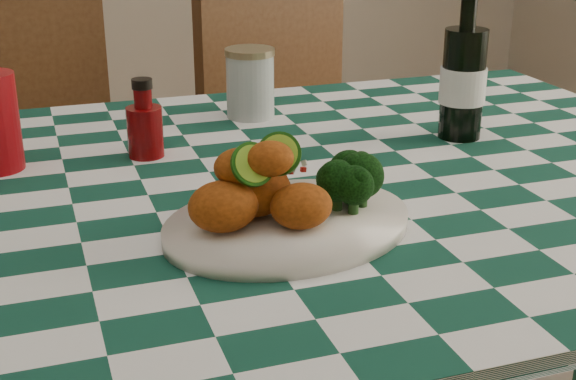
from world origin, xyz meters
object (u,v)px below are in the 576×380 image
object	(u,v)px
beer_bottle	(464,63)
wooden_chair_right	(321,174)
fried_chicken_pile	(268,182)
ketchup_bottle	(144,118)
wooden_chair_left	(46,212)
mason_jar	(250,83)
plate	(288,224)

from	to	relation	value
beer_bottle	wooden_chair_right	size ratio (longest dim) A/B	0.26
fried_chicken_pile	wooden_chair_right	world-z (taller)	wooden_chair_right
ketchup_bottle	wooden_chair_left	distance (m)	0.65
mason_jar	wooden_chair_left	xyz separation A→B (m)	(-0.38, 0.37, -0.35)
fried_chicken_pile	ketchup_bottle	distance (m)	0.36
plate	beer_bottle	distance (m)	0.50
fried_chicken_pile	wooden_chair_left	xyz separation A→B (m)	(-0.25, 0.88, -0.36)
plate	wooden_chair_right	bearing A→B (deg)	66.49
mason_jar	plate	bearing A→B (deg)	-101.10
plate	wooden_chair_right	world-z (taller)	wooden_chair_right
plate	wooden_chair_left	size ratio (longest dim) A/B	0.32
fried_chicken_pile	beer_bottle	xyz separation A→B (m)	(0.43, 0.28, 0.06)
wooden_chair_left	plate	bearing A→B (deg)	-84.39
ketchup_bottle	beer_bottle	distance (m)	0.53
wooden_chair_left	mason_jar	bearing A→B (deg)	-56.09
mason_jar	beer_bottle	bearing A→B (deg)	-37.97
wooden_chair_left	wooden_chair_right	world-z (taller)	wooden_chair_left
mason_jar	wooden_chair_left	distance (m)	0.63
fried_chicken_pile	mason_jar	bearing A→B (deg)	76.12
ketchup_bottle	mason_jar	xyz separation A→B (m)	(0.22, 0.16, 0.00)
ketchup_bottle	wooden_chair_right	distance (m)	0.85
fried_chicken_pile	mason_jar	size ratio (longest dim) A/B	1.26
ketchup_bottle	wooden_chair_right	bearing A→B (deg)	47.89
plate	fried_chicken_pile	distance (m)	0.07
mason_jar	beer_bottle	xyz separation A→B (m)	(0.30, -0.23, 0.06)
wooden_chair_left	wooden_chair_right	distance (m)	0.68
plate	fried_chicken_pile	xyz separation A→B (m)	(-0.03, 0.00, 0.06)
ketchup_bottle	beer_bottle	bearing A→B (deg)	-7.62
fried_chicken_pile	ketchup_bottle	world-z (taller)	ketchup_bottle
ketchup_bottle	mason_jar	bearing A→B (deg)	36.85
mason_jar	beer_bottle	size ratio (longest dim) A/B	0.50
beer_bottle	wooden_chair_left	world-z (taller)	beer_bottle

